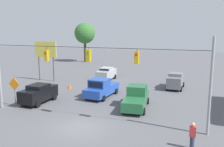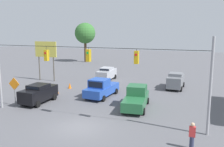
{
  "view_description": "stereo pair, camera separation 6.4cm",
  "coord_description": "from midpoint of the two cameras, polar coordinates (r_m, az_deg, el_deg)",
  "views": [
    {
      "loc": [
        -8.55,
        16.41,
        7.59
      ],
      "look_at": [
        0.43,
        -8.74,
        2.74
      ],
      "focal_mm": 40.0,
      "sensor_mm": 36.0,
      "label": 1
    },
    {
      "loc": [
        -8.61,
        16.39,
        7.59
      ],
      "look_at": [
        0.43,
        -8.74,
        2.74
      ],
      "focal_mm": 40.0,
      "sensor_mm": 36.0,
      "label": 2
    }
  ],
  "objects": [
    {
      "name": "pickup_truck_green_crossing_near",
      "position": [
        24.25,
        5.49,
        -5.6
      ],
      "size": [
        2.53,
        5.4,
        2.12
      ],
      "color": "#236038",
      "rests_on": "ground_plane"
    },
    {
      "name": "pedestrian",
      "position": [
        17.05,
        17.81,
        -13.36
      ],
      "size": [
        0.4,
        0.28,
        1.77
      ],
      "color": "#2D334C",
      "rests_on": "ground_plane"
    },
    {
      "name": "traffic_cone_nearest",
      "position": [
        27.73,
        -15.62,
        -5.22
      ],
      "size": [
        0.41,
        0.41,
        0.73
      ],
      "primitive_type": "cone",
      "color": "orange",
      "rests_on": "ground_plane"
    },
    {
      "name": "traffic_cone_second",
      "position": [
        30.23,
        -12.55,
        -3.8
      ],
      "size": [
        0.41,
        0.41,
        0.73
      ],
      "primitive_type": "cone",
      "color": "orange",
      "rests_on": "ground_plane"
    },
    {
      "name": "work_zone_sign",
      "position": [
        26.41,
        -21.51,
        -2.7
      ],
      "size": [
        1.27,
        0.06,
        2.84
      ],
      "color": "slate",
      "rests_on": "ground_plane"
    },
    {
      "name": "pickup_truck_blue_withflow_mid",
      "position": [
        27.98,
        -2.55,
        -3.4
      ],
      "size": [
        2.59,
        5.33,
        2.12
      ],
      "color": "#234CB2",
      "rests_on": "ground_plane"
    },
    {
      "name": "sedan_silver_withflow_far",
      "position": [
        37.0,
        -1.34,
        -0.01
      ],
      "size": [
        2.03,
        4.51,
        1.88
      ],
      "color": "#A8AAB2",
      "rests_on": "ground_plane"
    },
    {
      "name": "overhead_signal_span",
      "position": [
        20.5,
        -5.35,
        0.97
      ],
      "size": [
        18.91,
        0.38,
        7.07
      ],
      "color": "#939399",
      "rests_on": "ground_plane"
    },
    {
      "name": "tree_horizon_left",
      "position": [
        57.15,
        -6.27,
        9.09
      ],
      "size": [
        4.64,
        4.64,
        8.85
      ],
      "color": "#4C3823",
      "rests_on": "ground_plane"
    },
    {
      "name": "sedan_grey_oncoming_far",
      "position": [
        32.76,
        14.24,
        -1.55
      ],
      "size": [
        2.07,
        4.13,
        2.02
      ],
      "color": "slate",
      "rests_on": "ground_plane"
    },
    {
      "name": "traffic_cone_third",
      "position": [
        32.42,
        -9.72,
        -2.75
      ],
      "size": [
        0.41,
        0.41,
        0.73
      ],
      "primitive_type": "cone",
      "color": "orange",
      "rests_on": "ground_plane"
    },
    {
      "name": "sedan_black_parked_shoulder",
      "position": [
        26.87,
        -16.48,
        -4.33
      ],
      "size": [
        2.18,
        4.37,
        1.93
      ],
      "color": "black",
      "rests_on": "ground_plane"
    },
    {
      "name": "ground_plane",
      "position": [
        20.01,
        -7.55,
        -12.11
      ],
      "size": [
        140.0,
        140.0,
        0.0
      ],
      "primitive_type": "plane",
      "color": "#56565B"
    },
    {
      "name": "roadside_billboard",
      "position": [
        37.39,
        -14.98,
        4.68
      ],
      "size": [
        3.52,
        0.16,
        5.74
      ],
      "color": "#4C473D",
      "rests_on": "ground_plane"
    }
  ]
}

